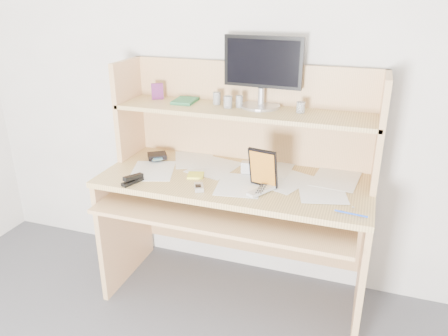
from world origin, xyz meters
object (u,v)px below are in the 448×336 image
(game_case, at_px, (263,168))
(monitor, at_px, (262,70))
(keyboard, at_px, (205,194))
(desk, at_px, (239,182))
(tv_remote, at_px, (261,191))

(game_case, xyz_separation_m, monitor, (-0.10, 0.31, 0.42))
(keyboard, bearing_deg, desk, 41.37)
(desk, relative_size, monitor, 3.33)
(desk, distance_m, tv_remote, 0.29)
(game_case, bearing_deg, desk, 148.01)
(desk, relative_size, keyboard, 3.46)
(desk, relative_size, game_case, 6.94)
(keyboard, height_order, game_case, game_case)
(desk, xyz_separation_m, tv_remote, (0.18, -0.22, 0.07))
(tv_remote, xyz_separation_m, monitor, (-0.10, 0.37, 0.51))
(tv_remote, distance_m, monitor, 0.64)
(desk, distance_m, game_case, 0.28)
(keyboard, xyz_separation_m, monitor, (0.21, 0.30, 0.61))
(tv_remote, relative_size, monitor, 0.38)
(desk, height_order, tv_remote, desk)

